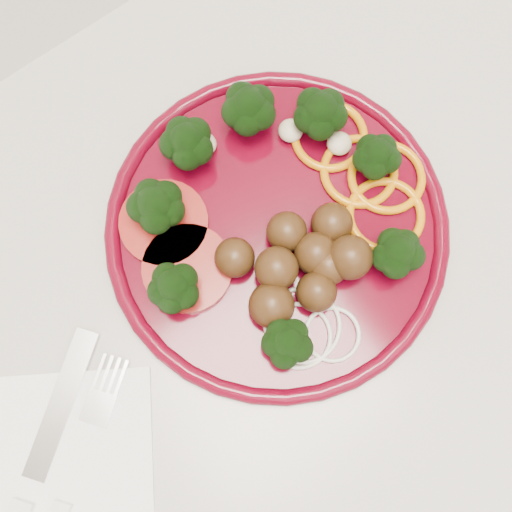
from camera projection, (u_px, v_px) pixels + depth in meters
counter at (149, 421)px, 0.96m from camera, size 2.40×0.60×0.90m
plate at (279, 225)px, 0.55m from camera, size 0.30×0.30×0.06m
napkin at (49, 480)px, 0.52m from camera, size 0.23×0.23×0.00m
knife at (21, 509)px, 0.50m from camera, size 0.20×0.15×0.01m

